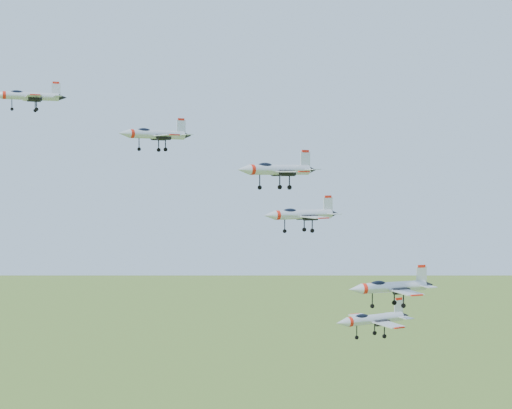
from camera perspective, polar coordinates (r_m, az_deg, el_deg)
name	(u,v)px	position (r m, az deg, el deg)	size (l,w,h in m)	color
jet_lead	(28,96)	(112.97, -17.74, 8.27)	(10.98, 9.02, 2.94)	silver
jet_left_high	(155,134)	(107.66, -8.08, 5.59)	(12.14, 10.21, 3.26)	silver
jet_right_high	(277,170)	(89.65, 1.70, 2.81)	(12.04, 10.06, 3.22)	silver
jet_left_low	(301,214)	(113.67, 3.63, -0.78)	(13.89, 11.46, 3.71)	silver
jet_right_low	(391,287)	(103.91, 10.74, -6.49)	(13.86, 11.46, 3.70)	silver
jet_trail	(373,319)	(112.76, 9.32, -9.03)	(13.81, 11.40, 3.69)	silver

